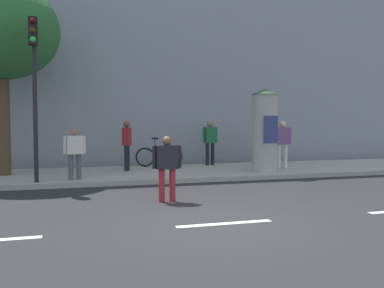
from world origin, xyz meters
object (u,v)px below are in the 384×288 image
at_px(traffic_light, 34,73).
at_px(pedestrian_in_red_top, 127,141).
at_px(pedestrian_with_backpack, 75,150).
at_px(street_tree, 1,32).
at_px(bicycle_leaning, 159,156).
at_px(pedestrian_tallest, 282,140).
at_px(pedestrian_near_pole, 271,141).
at_px(pedestrian_in_dark_shirt, 210,139).
at_px(poster_column, 265,130).
at_px(pedestrian_in_light_jacket, 167,163).

distance_m(traffic_light, pedestrian_in_red_top, 4.06).
relative_size(traffic_light, pedestrian_with_backpack, 3.04).
distance_m(street_tree, bicycle_leaning, 6.72).
relative_size(street_tree, pedestrian_in_red_top, 3.50).
bearing_deg(pedestrian_tallest, traffic_light, -170.39).
height_order(pedestrian_tallest, pedestrian_near_pole, pedestrian_tallest).
bearing_deg(pedestrian_in_dark_shirt, pedestrian_near_pole, -10.98).
distance_m(pedestrian_tallest, pedestrian_in_red_top, 5.56).
height_order(pedestrian_tallest, pedestrian_in_red_top, pedestrian_in_red_top).
bearing_deg(pedestrian_in_red_top, traffic_light, -141.70).
relative_size(poster_column, pedestrian_near_pole, 1.78).
distance_m(pedestrian_in_light_jacket, pedestrian_in_red_top, 5.15).
bearing_deg(pedestrian_in_light_jacket, street_tree, 129.38).
relative_size(pedestrian_in_dark_shirt, bicycle_leaning, 0.97).
xyz_separation_m(poster_column, street_tree, (-8.35, 1.41, 3.06)).
bearing_deg(street_tree, poster_column, -9.60).
relative_size(poster_column, pedestrian_tallest, 1.63).
bearing_deg(traffic_light, poster_column, 5.43).
xyz_separation_m(pedestrian_in_red_top, pedestrian_with_backpack, (-1.74, -1.83, -0.16)).
height_order(pedestrian_tallest, pedestrian_in_dark_shirt, pedestrian_in_dark_shirt).
xyz_separation_m(pedestrian_in_light_jacket, pedestrian_in_red_top, (-0.25, 5.14, 0.29)).
distance_m(street_tree, pedestrian_in_dark_shirt, 8.08).
height_order(poster_column, pedestrian_in_red_top, poster_column).
bearing_deg(poster_column, bicycle_leaning, 141.34).
bearing_deg(pedestrian_in_light_jacket, pedestrian_with_backpack, 121.05).
relative_size(pedestrian_near_pole, bicycle_leaning, 0.89).
bearing_deg(street_tree, pedestrian_in_dark_shirt, 8.28).
xyz_separation_m(street_tree, pedestrian_with_backpack, (2.15, -1.73, -3.61)).
relative_size(traffic_light, street_tree, 0.74).
distance_m(traffic_light, pedestrian_in_dark_shirt, 7.16).
bearing_deg(pedestrian_in_red_top, street_tree, -178.59).
relative_size(poster_column, street_tree, 0.46).
bearing_deg(pedestrian_in_dark_shirt, pedestrian_in_red_top, -164.01).
bearing_deg(pedestrian_tallest, poster_column, -145.56).
xyz_separation_m(poster_column, pedestrian_in_red_top, (-4.46, 1.51, -0.39)).
relative_size(pedestrian_tallest, pedestrian_in_dark_shirt, 1.00).
bearing_deg(pedestrian_in_dark_shirt, street_tree, -171.72).
bearing_deg(pedestrian_in_dark_shirt, pedestrian_in_light_jacket, -116.83).
height_order(pedestrian_in_light_jacket, pedestrian_in_dark_shirt, pedestrian_in_dark_shirt).
bearing_deg(pedestrian_tallest, pedestrian_near_pole, 81.45).
relative_size(street_tree, pedestrian_with_backpack, 4.08).
height_order(pedestrian_near_pole, bicycle_leaning, pedestrian_near_pole).
height_order(pedestrian_in_dark_shirt, pedestrian_with_backpack, pedestrian_in_dark_shirt).
xyz_separation_m(pedestrian_tallest, pedestrian_in_red_top, (-5.50, 0.79, 0.01)).
bearing_deg(traffic_light, pedestrian_with_backpack, 19.42).
bearing_deg(poster_column, traffic_light, -174.57).
bearing_deg(pedestrian_in_dark_shirt, bicycle_leaning, 178.93).
distance_m(poster_column, pedestrian_with_backpack, 6.24).
bearing_deg(pedestrian_tallest, pedestrian_in_dark_shirt, 141.12).
xyz_separation_m(street_tree, pedestrian_in_light_jacket, (4.14, -5.04, -3.74)).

